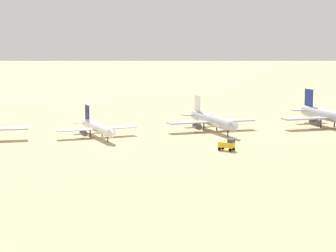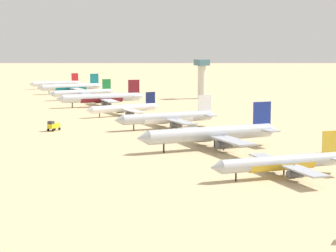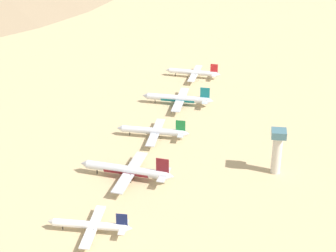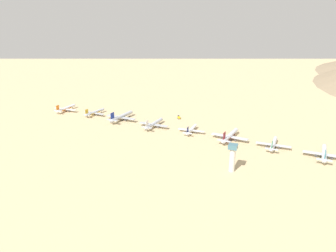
% 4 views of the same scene
% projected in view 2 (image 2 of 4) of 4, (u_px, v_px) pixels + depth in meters
% --- Properties ---
extents(ground_plane, '(2160.07, 2160.07, 0.00)m').
position_uv_depth(ground_plane, '(127.00, 117.00, 280.96)').
color(ground_plane, tan).
extents(parked_jet_0, '(38.52, 31.38, 11.11)m').
position_uv_depth(parked_jet_0, '(56.00, 84.00, 448.89)').
color(parked_jet_0, silver).
rests_on(parked_jet_0, ground).
extents(parked_jet_1, '(44.58, 36.22, 12.86)m').
position_uv_depth(parked_jet_1, '(71.00, 87.00, 406.61)').
color(parked_jet_1, silver).
rests_on(parked_jet_1, ground).
extents(parked_jet_2, '(40.78, 33.10, 11.77)m').
position_uv_depth(parked_jet_2, '(83.00, 93.00, 364.10)').
color(parked_jet_2, silver).
rests_on(parked_jet_2, ground).
extents(parked_jet_3, '(47.97, 39.16, 13.85)m').
position_uv_depth(parked_jet_3, '(102.00, 98.00, 323.33)').
color(parked_jet_3, silver).
rests_on(parked_jet_3, ground).
extents(parked_jet_4, '(36.72, 29.73, 10.62)m').
position_uv_depth(parked_jet_4, '(125.00, 108.00, 282.31)').
color(parked_jet_4, white).
rests_on(parked_jet_4, ground).
extents(parked_jet_5, '(44.05, 35.82, 12.70)m').
position_uv_depth(parked_jet_5, '(168.00, 118.00, 241.35)').
color(parked_jet_5, '#B2B7C1').
rests_on(parked_jet_5, ground).
extents(parked_jet_6, '(50.05, 40.76, 14.43)m').
position_uv_depth(parked_jet_6, '(212.00, 134.00, 194.69)').
color(parked_jet_6, '#B2B7C1').
rests_on(parked_jet_6, ground).
extents(parked_jet_7, '(38.67, 31.59, 11.17)m').
position_uv_depth(parked_jet_7, '(282.00, 163.00, 153.76)').
color(parked_jet_7, '#B2B7C1').
rests_on(parked_jet_7, ground).
extents(service_truck, '(5.67, 5.03, 3.90)m').
position_uv_depth(service_truck, '(53.00, 125.00, 235.34)').
color(service_truck, yellow).
rests_on(service_truck, ground).
extents(control_tower, '(7.20, 7.20, 23.53)m').
position_uv_depth(control_tower, '(202.00, 76.00, 369.60)').
color(control_tower, beige).
rests_on(control_tower, ground).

